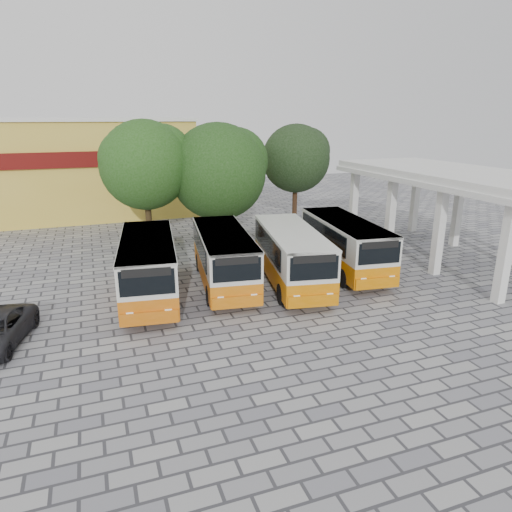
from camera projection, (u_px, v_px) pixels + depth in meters
name	position (u px, v px, depth m)	size (l,w,h in m)	color
ground	(324.00, 305.00, 21.20)	(90.00, 90.00, 0.00)	slate
terminal_shelter	(454.00, 178.00, 26.77)	(6.80, 15.80, 5.40)	silver
shophouse_block	(73.00, 167.00, 39.76)	(20.40, 10.40, 8.30)	gold
bus_far_left	(148.00, 264.00, 21.66)	(3.43, 8.28, 2.89)	#BC5908
bus_centre_left	(224.00, 255.00, 23.21)	(3.40, 8.11, 2.83)	#C36207
bus_centre_right	(291.00, 253.00, 23.38)	(3.79, 8.35, 2.89)	#C36700
bus_far_right	(345.00, 242.00, 25.48)	(3.37, 8.25, 2.89)	#CB6C00
tree_left	(146.00, 162.00, 30.01)	(6.19, 5.90, 8.27)	#3E2F18
tree_middle	(219.00, 168.00, 31.44)	(6.99, 6.66, 8.06)	black
tree_right	(296.00, 156.00, 36.02)	(5.62, 5.35, 7.88)	#432A18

